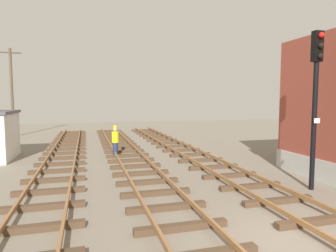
{
  "coord_description": "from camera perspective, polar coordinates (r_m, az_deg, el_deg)",
  "views": [
    {
      "loc": [
        -4.59,
        -5.62,
        3.37
      ],
      "look_at": [
        0.27,
        12.04,
        1.76
      ],
      "focal_mm": 31.9,
      "sensor_mm": 36.0,
      "label": 1
    }
  ],
  "objects": [
    {
      "name": "utility_pole_far",
      "position": [
        30.7,
        -27.69,
        5.98
      ],
      "size": [
        1.8,
        0.24,
        8.0
      ],
      "color": "brown",
      "rests_on": "ground"
    },
    {
      "name": "ground_plane",
      "position": [
        8.0,
        23.04,
        -20.3
      ],
      "size": [
        80.0,
        80.0,
        0.0
      ],
      "primitive_type": "plane",
      "color": "slate"
    },
    {
      "name": "track_worker_foreground",
      "position": [
        17.93,
        -10.04,
        -2.88
      ],
      "size": [
        0.4,
        0.4,
        1.87
      ],
      "color": "#262D4C",
      "rests_on": "ground"
    },
    {
      "name": "signal_mast",
      "position": [
        12.24,
        26.37,
        5.78
      ],
      "size": [
        0.36,
        0.4,
        5.85
      ],
      "color": "black",
      "rests_on": "ground"
    }
  ]
}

